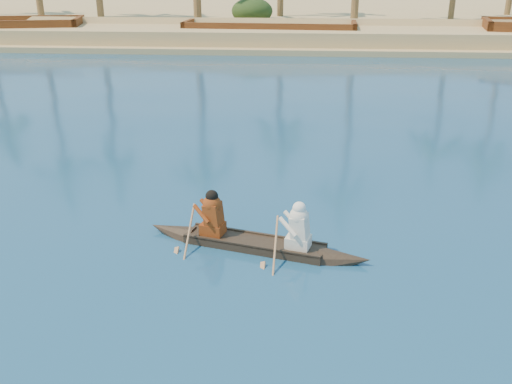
# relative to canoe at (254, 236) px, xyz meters

# --- Properties ---
(ground) EXTENTS (160.00, 160.00, 0.00)m
(ground) POSITION_rel_canoe_xyz_m (-1.66, 4.00, -0.25)
(ground) COLOR navy
(ground) RESTS_ON ground
(sandy_embankment) EXTENTS (150.00, 51.00, 1.50)m
(sandy_embankment) POSITION_rel_canoe_xyz_m (-1.66, 50.89, 0.28)
(sandy_embankment) COLOR tan
(sandy_embankment) RESTS_ON ground
(shrub_cluster) EXTENTS (100.00, 6.00, 2.40)m
(shrub_cluster) POSITION_rel_canoe_xyz_m (-1.66, 35.50, 0.95)
(shrub_cluster) COLOR #1D3613
(shrub_cluster) RESTS_ON ground
(canoe) EXTENTS (4.76, 1.85, 1.31)m
(canoe) POSITION_rel_canoe_xyz_m (0.00, 0.00, 0.00)
(canoe) COLOR #31271B
(canoe) RESTS_ON ground
(barge_mid) EXTENTS (12.11, 4.56, 1.99)m
(barge_mid) POSITION_rel_canoe_xyz_m (-1.34, 31.00, 0.44)
(barge_mid) COLOR brown
(barge_mid) RESTS_ON ground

